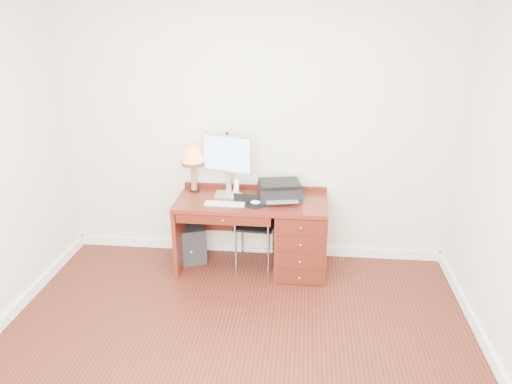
# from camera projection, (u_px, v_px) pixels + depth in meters

# --- Properties ---
(ground) EXTENTS (4.00, 4.00, 0.00)m
(ground) POSITION_uv_depth(u_px,v_px,m) (232.00, 354.00, 3.92)
(ground) COLOR #37140C
(ground) RESTS_ON ground
(room_shell) EXTENTS (4.00, 4.00, 4.00)m
(room_shell) POSITION_uv_depth(u_px,v_px,m) (242.00, 304.00, 4.49)
(room_shell) COLOR silver
(room_shell) RESTS_ON ground
(desk) EXTENTS (1.50, 0.67, 0.75)m
(desk) POSITION_uv_depth(u_px,v_px,m) (283.00, 232.00, 5.05)
(desk) COLOR #601E14
(desk) RESTS_ON ground
(monitor) EXTENTS (0.53, 0.25, 0.62)m
(monitor) POSITION_uv_depth(u_px,v_px,m) (227.00, 157.00, 4.99)
(monitor) COLOR silver
(monitor) RESTS_ON desk
(keyboard) EXTENTS (0.39, 0.11, 0.01)m
(keyboard) POSITION_uv_depth(u_px,v_px,m) (225.00, 204.00, 4.85)
(keyboard) COLOR white
(keyboard) RESTS_ON desk
(mouse_pad) EXTENTS (0.22, 0.22, 0.04)m
(mouse_pad) POSITION_uv_depth(u_px,v_px,m) (256.00, 204.00, 4.84)
(mouse_pad) COLOR black
(mouse_pad) RESTS_ON desk
(printer) EXTENTS (0.47, 0.40, 0.18)m
(printer) POSITION_uv_depth(u_px,v_px,m) (279.00, 191.00, 4.95)
(printer) COLOR black
(printer) RESTS_ON desk
(leg_lamp) EXTENTS (0.24, 0.24, 0.48)m
(leg_lamp) POSITION_uv_depth(u_px,v_px,m) (193.00, 158.00, 5.07)
(leg_lamp) COLOR black
(leg_lamp) RESTS_ON desk
(phone) EXTENTS (0.10, 0.10, 0.19)m
(phone) POSITION_uv_depth(u_px,v_px,m) (237.00, 193.00, 4.99)
(phone) COLOR white
(phone) RESTS_ON desk
(pen_cup) EXTENTS (0.07, 0.07, 0.09)m
(pen_cup) POSITION_uv_depth(u_px,v_px,m) (282.00, 190.00, 5.09)
(pen_cup) COLOR black
(pen_cup) RESTS_ON desk
(chair) EXTENTS (0.42, 0.42, 0.84)m
(chair) POSITION_uv_depth(u_px,v_px,m) (254.00, 221.00, 5.07)
(chair) COLOR black
(chair) RESTS_ON ground
(equipment_box) EXTENTS (0.42, 0.42, 0.39)m
(equipment_box) POSITION_uv_depth(u_px,v_px,m) (189.00, 243.00, 5.31)
(equipment_box) COLOR black
(equipment_box) RESTS_ON ground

